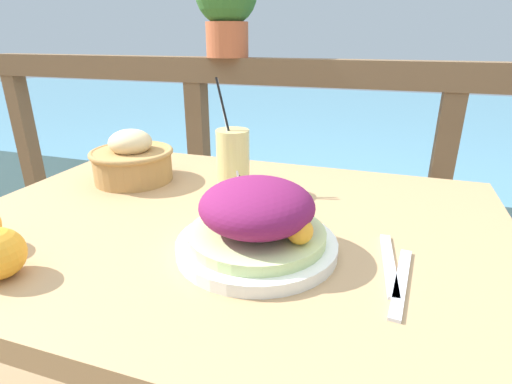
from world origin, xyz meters
TOP-DOWN VIEW (x-y plane):
  - patio_table at (0.00, 0.00)m, footprint 1.01×0.75m
  - railing_fence at (0.00, 0.79)m, footprint 2.80×0.08m
  - sea_backdrop at (0.00, 3.29)m, footprint 12.00×4.00m
  - salad_plate at (0.09, -0.09)m, footprint 0.26×0.26m
  - drink_glass at (-0.05, 0.15)m, footprint 0.08×0.07m
  - bread_basket at (-0.30, 0.13)m, footprint 0.19×0.19m
  - potted_plant at (-0.32, 0.79)m, footprint 0.22×0.22m
  - fork at (0.29, -0.07)m, footprint 0.03×0.18m
  - knife at (0.31, -0.12)m, footprint 0.03×0.18m

SIDE VIEW (x-z plane):
  - sea_backdrop at x=0.00m, z-range 0.00..0.36m
  - patio_table at x=0.00m, z-range 0.26..1.02m
  - railing_fence at x=0.00m, z-range 0.22..1.23m
  - fork at x=0.29m, z-range 0.76..0.77m
  - knife at x=0.31m, z-range 0.76..0.77m
  - bread_basket at x=-0.30m, z-range 0.75..0.87m
  - salad_plate at x=0.09m, z-range 0.75..0.87m
  - drink_glass at x=-0.05m, z-range 0.71..0.95m
  - potted_plant at x=-0.32m, z-range 1.03..1.35m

